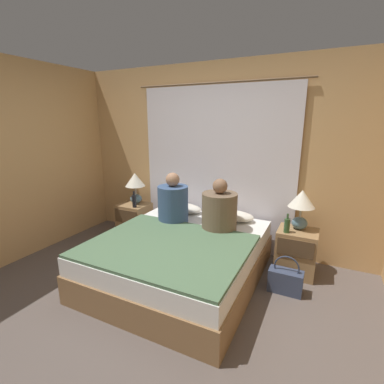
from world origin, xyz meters
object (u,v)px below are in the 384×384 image
object	(u,v)px
nightstand_left	(135,221)
handbag_on_floor	(285,280)
person_right_in_bed	(219,210)
beer_bottle_on_right_stand	(287,225)
beer_bottle_on_left_stand	(134,201)
nightstand_right	(296,252)
person_left_in_bed	(173,202)
lamp_right	(301,204)
pillow_left	(184,208)
lamp_left	(135,184)
pillow_right	(234,216)
bed	(181,257)

from	to	relation	value
nightstand_left	handbag_on_floor	bearing A→B (deg)	-10.96
person_right_in_bed	beer_bottle_on_right_stand	world-z (taller)	person_right_in_bed
nightstand_left	beer_bottle_on_right_stand	distance (m)	2.25
person_right_in_bed	beer_bottle_on_left_stand	xyz separation A→B (m)	(-1.36, 0.15, -0.11)
nightstand_right	beer_bottle_on_left_stand	world-z (taller)	beer_bottle_on_left_stand
nightstand_right	person_left_in_bed	distance (m)	1.59
lamp_right	pillow_left	world-z (taller)	lamp_right
nightstand_right	person_right_in_bed	xyz separation A→B (m)	(-0.86, -0.27, 0.47)
beer_bottle_on_right_stand	handbag_on_floor	distance (m)	0.59
person_right_in_bed	person_left_in_bed	bearing A→B (deg)	180.00
person_right_in_bed	nightstand_left	bearing A→B (deg)	169.67
lamp_left	pillow_right	xyz separation A→B (m)	(1.53, 0.04, -0.28)
lamp_left	person_right_in_bed	bearing A→B (deg)	-12.73
lamp_left	lamp_right	distance (m)	2.33
bed	pillow_left	world-z (taller)	pillow_left
person_left_in_bed	person_right_in_bed	world-z (taller)	person_left_in_bed
lamp_left	beer_bottle_on_right_stand	bearing A→B (deg)	-4.57
bed	handbag_on_floor	xyz separation A→B (m)	(1.12, 0.23, -0.11)
handbag_on_floor	person_right_in_bed	bearing A→B (deg)	167.91
lamp_right	person_right_in_bed	world-z (taller)	person_right_in_bed
beer_bottle_on_right_stand	nightstand_left	bearing A→B (deg)	177.07
pillow_left	pillow_right	xyz separation A→B (m)	(0.73, 0.00, 0.00)
pillow_right	beer_bottle_on_left_stand	distance (m)	1.44
lamp_right	pillow_right	bearing A→B (deg)	177.23
nightstand_right	pillow_right	world-z (taller)	pillow_right
beer_bottle_on_right_stand	pillow_left	bearing A→B (deg)	171.34
person_left_in_bed	beer_bottle_on_left_stand	bearing A→B (deg)	168.14
nightstand_right	pillow_right	xyz separation A→B (m)	(-0.80, 0.10, 0.29)
pillow_right	beer_bottle_on_left_stand	world-z (taller)	beer_bottle_on_left_stand
beer_bottle_on_left_stand	handbag_on_floor	size ratio (longest dim) A/B	0.58
person_right_in_bed	pillow_right	bearing A→B (deg)	80.05
person_left_in_bed	handbag_on_floor	xyz separation A→B (m)	(1.45, -0.18, -0.62)
lamp_right	person_left_in_bed	size ratio (longest dim) A/B	0.73
pillow_left	person_right_in_bed	distance (m)	0.79
pillow_left	handbag_on_floor	size ratio (longest dim) A/B	1.26
person_left_in_bed	person_right_in_bed	bearing A→B (deg)	0.00
bed	beer_bottle_on_right_stand	distance (m)	1.25
nightstand_left	person_left_in_bed	bearing A→B (deg)	-17.65
nightstand_right	lamp_right	world-z (taller)	lamp_right
nightstand_left	nightstand_right	distance (m)	2.33
nightstand_left	pillow_left	xyz separation A→B (m)	(0.80, 0.10, 0.29)
lamp_right	pillow_right	xyz separation A→B (m)	(-0.80, 0.04, -0.28)
bed	lamp_left	world-z (taller)	lamp_left
pillow_left	beer_bottle_on_left_stand	xyz separation A→B (m)	(-0.69, -0.22, 0.07)
bed	beer_bottle_on_left_stand	world-z (taller)	beer_bottle_on_left_stand
lamp_left	handbag_on_floor	bearing A→B (deg)	-12.50
nightstand_left	pillow_left	world-z (taller)	pillow_left
bed	pillow_right	distance (m)	0.91
lamp_right	person_left_in_bed	xyz separation A→B (m)	(-1.49, -0.33, -0.09)
pillow_right	beer_bottle_on_right_stand	world-z (taller)	beer_bottle_on_right_stand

